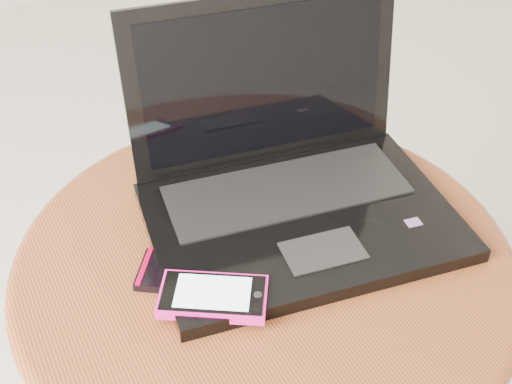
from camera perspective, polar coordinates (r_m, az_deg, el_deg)
table at (r=0.88m, az=0.68°, el=-9.76°), size 0.60×0.60×0.48m
laptop at (r=0.84m, az=2.91°, el=1.13°), size 0.40×0.34×0.24m
phone_black at (r=0.77m, az=-5.74°, el=-6.96°), size 0.13×0.12×0.01m
phone_pink at (r=0.73m, az=-3.67°, el=-8.87°), size 0.13×0.11×0.01m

